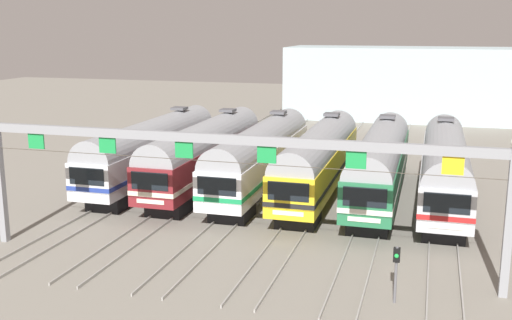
{
  "coord_description": "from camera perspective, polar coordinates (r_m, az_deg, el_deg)",
  "views": [
    {
      "loc": [
        9.21,
        -40.14,
        11.4
      ],
      "look_at": [
        -1.81,
        -1.94,
        2.71
      ],
      "focal_mm": 43.23,
      "sensor_mm": 36.0,
      "label": 1
    }
  ],
  "objects": [
    {
      "name": "commuter_train_maroon",
      "position": [
        43.84,
        -4.71,
        0.83
      ],
      "size": [
        2.88,
        18.06,
        5.05
      ],
      "color": "maroon",
      "rests_on": "ground"
    },
    {
      "name": "commuter_train_white",
      "position": [
        42.59,
        0.42,
        0.53
      ],
      "size": [
        2.88,
        18.06,
        5.05
      ],
      "color": "white",
      "rests_on": "ground"
    },
    {
      "name": "maintenance_building",
      "position": [
        79.24,
        13.27,
        6.94
      ],
      "size": [
        27.91,
        10.0,
        8.8
      ],
      "primitive_type": "cube",
      "color": "#9EB2B7",
      "rests_on": "ground"
    },
    {
      "name": "track_bed",
      "position": [
        58.98,
        6.8,
        1.17
      ],
      "size": [
        21.88,
        70.0,
        0.15
      ],
      "color": "gray",
      "rests_on": "ground"
    },
    {
      "name": "commuter_train_yellow",
      "position": [
        41.7,
        5.82,
        0.21
      ],
      "size": [
        2.88,
        18.06,
        5.05
      ],
      "color": "gold",
      "rests_on": "ground"
    },
    {
      "name": "commuter_train_silver",
      "position": [
        45.42,
        -9.52,
        1.1
      ],
      "size": [
        2.88,
        18.06,
        5.05
      ],
      "color": "silver",
      "rests_on": "ground"
    },
    {
      "name": "commuter_train_stainless",
      "position": [
        41.09,
        17.07,
        -0.46
      ],
      "size": [
        2.88,
        18.06,
        5.05
      ],
      "color": "#B2B5BA",
      "rests_on": "ground"
    },
    {
      "name": "yard_signal_mast",
      "position": [
        26.54,
        12.85,
        -9.34
      ],
      "size": [
        0.28,
        0.35,
        2.48
      ],
      "color": "#59595E",
      "rests_on": "ground"
    },
    {
      "name": "catenary_gantry",
      "position": [
        28.83,
        -2.92,
        0.19
      ],
      "size": [
        25.61,
        0.44,
        6.97
      ],
      "color": "gray",
      "rests_on": "ground"
    },
    {
      "name": "commuter_train_green",
      "position": [
        41.19,
        11.4,
        -0.13
      ],
      "size": [
        2.88,
        18.06,
        5.05
      ],
      "color": "#236B42",
      "rests_on": "ground"
    },
    {
      "name": "ground_plane",
      "position": [
        42.73,
        3.05,
        -3.16
      ],
      "size": [
        160.0,
        160.0,
        0.0
      ],
      "primitive_type": "plane",
      "color": "gray"
    }
  ]
}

